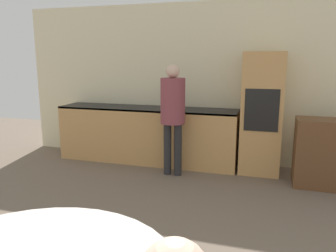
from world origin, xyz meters
name	(u,v)px	position (x,y,z in m)	size (l,w,h in m)	color
wall_back	(216,84)	(0.00, 5.58, 1.30)	(6.85, 0.05, 2.60)	beige
kitchen_counter	(147,134)	(-1.08, 5.23, 0.47)	(2.98, 0.60, 0.92)	tan
oven_unit	(262,113)	(0.74, 5.24, 0.90)	(0.59, 0.59, 1.80)	tan
person_standing	(173,108)	(-0.49, 4.72, 1.01)	(0.35, 0.35, 1.63)	#262628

